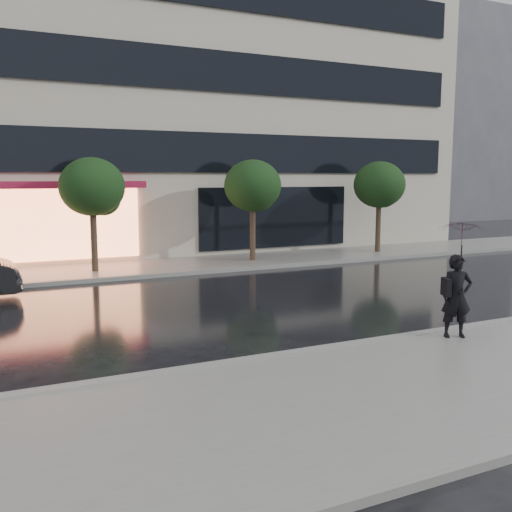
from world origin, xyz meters
TOP-DOWN VIEW (x-y plane):
  - ground at (0.00, 0.00)m, footprint 120.00×120.00m
  - sidewalk_near at (0.00, -3.25)m, footprint 60.00×4.50m
  - sidewalk_far at (0.00, 10.25)m, footprint 60.00×3.50m
  - curb_near at (0.00, -1.00)m, footprint 60.00×0.25m
  - curb_far at (0.00, 8.50)m, footprint 60.00×0.25m
  - office_building at (-0.00, 17.97)m, footprint 30.00×12.76m
  - bg_building_right at (26.00, 28.00)m, footprint 12.00×12.00m
  - tree_mid_west at (-2.94, 10.03)m, footprint 2.20×2.20m
  - tree_mid_east at (3.06, 10.03)m, footprint 2.20×2.20m
  - tree_far_east at (9.06, 10.03)m, footprint 2.20×2.20m
  - pedestrian_with_umbrella at (2.13, -1.51)m, footprint 1.20×1.21m

SIDE VIEW (x-z plane):
  - ground at x=0.00m, z-range 0.00..0.00m
  - sidewalk_near at x=0.00m, z-range 0.00..0.12m
  - sidewalk_far at x=0.00m, z-range 0.00..0.12m
  - curb_near at x=0.00m, z-range 0.00..0.14m
  - curb_far at x=0.00m, z-range 0.00..0.14m
  - pedestrian_with_umbrella at x=2.13m, z-range 0.47..2.82m
  - tree_mid_west at x=-2.94m, z-range 0.93..4.92m
  - tree_mid_east at x=3.06m, z-range 0.93..4.92m
  - tree_far_east at x=9.06m, z-range 0.93..4.92m
  - bg_building_right at x=26.00m, z-range 0.00..16.00m
  - office_building at x=0.00m, z-range 0.00..18.00m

